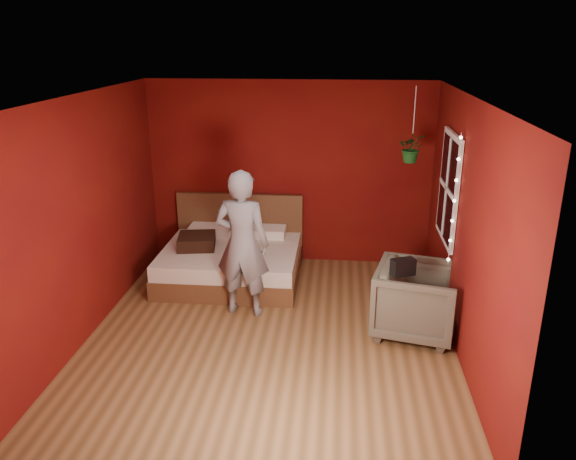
{
  "coord_description": "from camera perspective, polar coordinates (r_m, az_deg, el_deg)",
  "views": [
    {
      "loc": [
        0.72,
        -5.49,
        3.18
      ],
      "look_at": [
        0.16,
        0.4,
        1.1
      ],
      "focal_mm": 35.0,
      "sensor_mm": 36.0,
      "label": 1
    }
  ],
  "objects": [
    {
      "name": "throw_pillow",
      "position": [
        7.63,
        -9.25,
        -1.14
      ],
      "size": [
        0.55,
        0.55,
        0.17
      ],
      "primitive_type": "cube",
      "rotation": [
        0.0,
        0.0,
        0.17
      ],
      "color": "black",
      "rests_on": "bed"
    },
    {
      "name": "fairy_lights",
      "position": [
        6.23,
        16.55,
        2.86
      ],
      "size": [
        0.04,
        0.04,
        1.45
      ],
      "color": "silver",
      "rests_on": "room_walls"
    },
    {
      "name": "floor",
      "position": [
        6.39,
        -1.79,
        -10.53
      ],
      "size": [
        4.5,
        4.5,
        0.0
      ],
      "primitive_type": "plane",
      "color": "brown",
      "rests_on": "ground"
    },
    {
      "name": "window",
      "position": [
        6.73,
        15.97,
        4.12
      ],
      "size": [
        0.05,
        0.97,
        1.27
      ],
      "color": "white",
      "rests_on": "room_walls"
    },
    {
      "name": "bed",
      "position": [
        7.72,
        -5.69,
        -2.97
      ],
      "size": [
        1.83,
        1.55,
        1.01
      ],
      "color": "brown",
      "rests_on": "ground"
    },
    {
      "name": "person",
      "position": [
        6.51,
        -4.68,
        -1.42
      ],
      "size": [
        0.69,
        0.5,
        1.76
      ],
      "primitive_type": "imported",
      "rotation": [
        0.0,
        0.0,
        3.02
      ],
      "color": "gray",
      "rests_on": "ground"
    },
    {
      "name": "hanging_plant",
      "position": [
        7.06,
        12.47,
        8.15
      ],
      "size": [
        0.34,
        0.3,
        0.91
      ],
      "color": "silver",
      "rests_on": "room_walls"
    },
    {
      "name": "room_walls",
      "position": [
        5.74,
        -1.96,
        4.16
      ],
      "size": [
        4.04,
        4.54,
        2.62
      ],
      "color": "#68130A",
      "rests_on": "ground"
    },
    {
      "name": "handbag",
      "position": [
        5.96,
        11.6,
        -3.7
      ],
      "size": [
        0.28,
        0.22,
        0.18
      ],
      "primitive_type": "cube",
      "rotation": [
        0.0,
        0.0,
        0.43
      ],
      "color": "black",
      "rests_on": "armchair"
    },
    {
      "name": "armchair",
      "position": [
        6.39,
        12.9,
        -7.0
      ],
      "size": [
        1.05,
        1.03,
        0.8
      ],
      "primitive_type": "imported",
      "rotation": [
        0.0,
        0.0,
        1.34
      ],
      "color": "#595647",
      "rests_on": "ground"
    }
  ]
}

